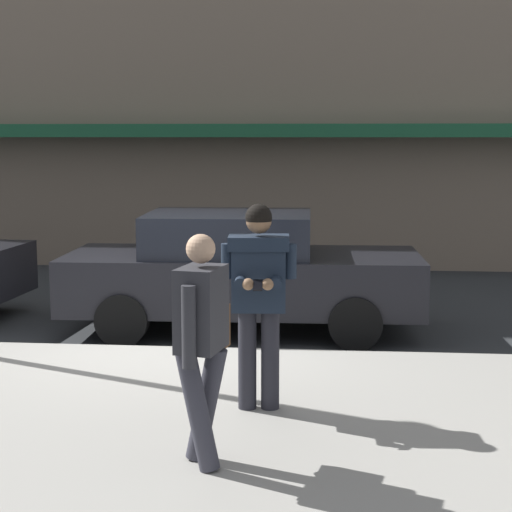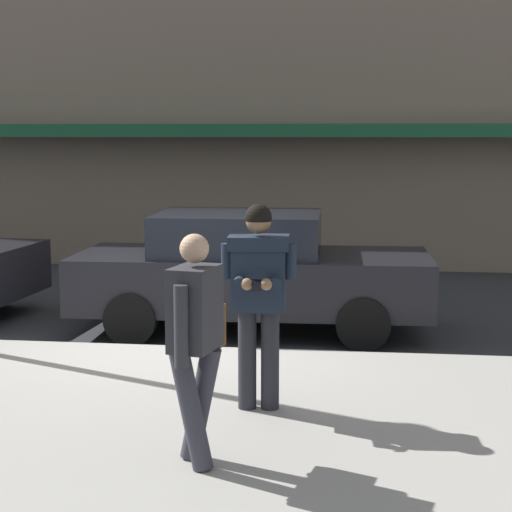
# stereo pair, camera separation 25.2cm
# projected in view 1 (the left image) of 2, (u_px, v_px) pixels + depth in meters

# --- Properties ---
(ground_plane) EXTENTS (80.00, 80.00, 0.00)m
(ground_plane) POSITION_uv_depth(u_px,v_px,m) (166.00, 354.00, 9.95)
(ground_plane) COLOR #2B2D30
(sidewalk) EXTENTS (32.00, 5.30, 0.14)m
(sidewalk) POSITION_uv_depth(u_px,v_px,m) (216.00, 436.00, 7.03)
(sidewalk) COLOR #99968E
(sidewalk) RESTS_ON ground
(curb_paint_line) EXTENTS (28.00, 0.12, 0.01)m
(curb_paint_line) POSITION_uv_depth(u_px,v_px,m) (251.00, 354.00, 9.90)
(curb_paint_line) COLOR silver
(curb_paint_line) RESTS_ON ground
(parked_sedan_mid) EXTENTS (4.56, 2.04, 1.54)m
(parked_sedan_mid) POSITION_uv_depth(u_px,v_px,m) (240.00, 271.00, 10.96)
(parked_sedan_mid) COLOR black
(parked_sedan_mid) RESTS_ON ground
(man_texting_on_phone) EXTENTS (0.65, 0.60, 1.81)m
(man_texting_on_phone) POSITION_uv_depth(u_px,v_px,m) (259.00, 284.00, 7.36)
(man_texting_on_phone) COLOR #23232B
(man_texting_on_phone) RESTS_ON sidewalk
(pedestrian_with_bag) EXTENTS (0.38, 0.72, 1.70)m
(pedestrian_with_bag) POSITION_uv_depth(u_px,v_px,m) (203.00, 335.00, 6.12)
(pedestrian_with_bag) COLOR #33333D
(pedestrian_with_bag) RESTS_ON sidewalk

